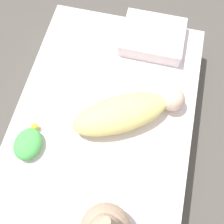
# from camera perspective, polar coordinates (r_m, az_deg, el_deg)

# --- Properties ---
(ground_plane) EXTENTS (12.00, 12.00, 0.00)m
(ground_plane) POSITION_cam_1_polar(r_m,az_deg,el_deg) (1.55, -1.48, -3.33)
(ground_plane) COLOR #514C47
(bed_mattress) EXTENTS (1.27, 0.90, 0.22)m
(bed_mattress) POSITION_cam_1_polar(r_m,az_deg,el_deg) (1.44, -1.59, -1.91)
(bed_mattress) COLOR white
(bed_mattress) RESTS_ON ground_plane
(swaddled_baby) EXTENTS (0.40, 0.55, 0.12)m
(swaddled_baby) POSITION_cam_1_polar(r_m,az_deg,el_deg) (1.28, 3.41, 0.08)
(swaddled_baby) COLOR #EFDB7F
(swaddled_baby) RESTS_ON bed_mattress
(pillow) EXTENTS (0.28, 0.34, 0.08)m
(pillow) POSITION_cam_1_polar(r_m,az_deg,el_deg) (1.55, 8.84, 15.83)
(pillow) COLOR white
(pillow) RESTS_ON bed_mattress
(turtle_plush) EXTENTS (0.19, 0.13, 0.07)m
(turtle_plush) POSITION_cam_1_polar(r_m,az_deg,el_deg) (1.32, -17.82, -6.52)
(turtle_plush) COLOR #51B756
(turtle_plush) RESTS_ON bed_mattress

